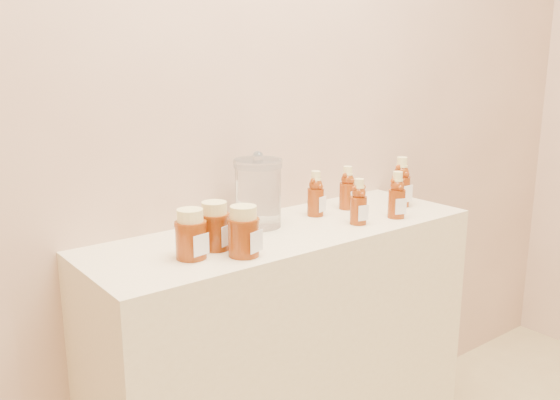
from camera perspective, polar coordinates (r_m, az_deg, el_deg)
wall_back at (r=1.82m, az=-3.31°, el=12.38°), size 3.50×0.02×2.70m
display_table at (r=1.91m, az=0.63°, el=-15.88°), size 1.20×0.40×0.90m
bear_bottle_back_left at (r=1.86m, az=3.45°, el=0.91°), size 0.07×0.07×0.16m
bear_bottle_back_mid at (r=1.95m, az=6.50°, el=1.45°), size 0.06×0.06×0.16m
bear_bottle_back_right at (r=2.01m, az=11.60°, el=2.03°), size 0.07×0.07×0.19m
bear_bottle_front_left at (r=1.78m, az=7.59°, el=0.13°), size 0.06×0.06×0.16m
bear_bottle_front_right at (r=1.87m, az=11.20°, el=0.78°), size 0.07×0.07×0.17m
honey_jar_left at (r=1.48m, az=-8.59°, el=-3.24°), size 0.09×0.09×0.13m
honey_jar_back at (r=1.54m, az=-6.31°, el=-2.46°), size 0.10×0.10×0.13m
honey_jar_front at (r=1.49m, az=-3.52°, el=-3.00°), size 0.10×0.10×0.13m
glass_canister at (r=1.73m, az=-2.11°, el=0.94°), size 0.15×0.15×0.22m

